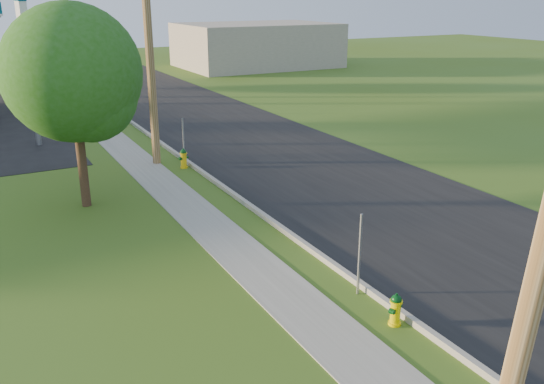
# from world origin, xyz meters

# --- Properties ---
(road) EXTENTS (8.00, 120.00, 0.02)m
(road) POSITION_xyz_m (4.50, 10.00, 0.01)
(road) COLOR black
(road) RESTS_ON ground
(curb) EXTENTS (0.15, 120.00, 0.15)m
(curb) POSITION_xyz_m (0.50, 10.00, 0.07)
(curb) COLOR gray
(curb) RESTS_ON ground
(sidewalk) EXTENTS (1.50, 120.00, 0.03)m
(sidewalk) POSITION_xyz_m (-1.25, 10.00, 0.01)
(sidewalk) COLOR gray
(sidewalk) RESTS_ON ground
(utility_pole_mid) EXTENTS (1.40, 0.32, 9.80)m
(utility_pole_mid) POSITION_xyz_m (-0.60, 17.00, 4.95)
(utility_pole_mid) COLOR brown
(utility_pole_mid) RESTS_ON ground
(utility_pole_far) EXTENTS (1.40, 0.32, 9.50)m
(utility_pole_far) POSITION_xyz_m (-0.60, 35.00, 4.80)
(utility_pole_far) COLOR brown
(utility_pole_far) RESTS_ON ground
(sign_post_near) EXTENTS (0.05, 0.04, 2.00)m
(sign_post_near) POSITION_xyz_m (0.25, 4.20, 1.00)
(sign_post_near) COLOR gray
(sign_post_near) RESTS_ON ground
(sign_post_mid) EXTENTS (0.05, 0.04, 2.00)m
(sign_post_mid) POSITION_xyz_m (0.25, 16.00, 1.00)
(sign_post_mid) COLOR gray
(sign_post_mid) RESTS_ON ground
(sign_post_far) EXTENTS (0.05, 0.04, 2.00)m
(sign_post_far) POSITION_xyz_m (0.25, 28.20, 1.00)
(sign_post_far) COLOR gray
(sign_post_far) RESTS_ON ground
(price_pylon) EXTENTS (0.34, 2.04, 6.85)m
(price_pylon) POSITION_xyz_m (-4.50, 22.50, 5.43)
(price_pylon) COLOR gray
(price_pylon) RESTS_ON ground
(distant_building) EXTENTS (14.00, 10.00, 4.00)m
(distant_building) POSITION_xyz_m (18.00, 45.00, 2.00)
(distant_building) COLOR gray
(distant_building) RESTS_ON ground
(tree_verge) EXTENTS (4.27, 4.27, 6.48)m
(tree_verge) POSITION_xyz_m (-4.07, 13.18, 4.17)
(tree_verge) COLOR #3B2717
(tree_verge) RESTS_ON ground
(hydrant_near) EXTENTS (0.38, 0.34, 0.74)m
(hydrant_near) POSITION_xyz_m (0.16, 2.75, 0.36)
(hydrant_near) COLOR #DEC500
(hydrant_near) RESTS_ON ground
(hydrant_mid) EXTENTS (0.42, 0.38, 0.81)m
(hydrant_mid) POSITION_xyz_m (0.17, 15.87, 0.40)
(hydrant_mid) COLOR yellow
(hydrant_mid) RESTS_ON ground
(hydrant_far) EXTENTS (0.40, 0.36, 0.78)m
(hydrant_far) POSITION_xyz_m (0.17, 26.50, 0.38)
(hydrant_far) COLOR yellow
(hydrant_far) RESTS_ON ground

